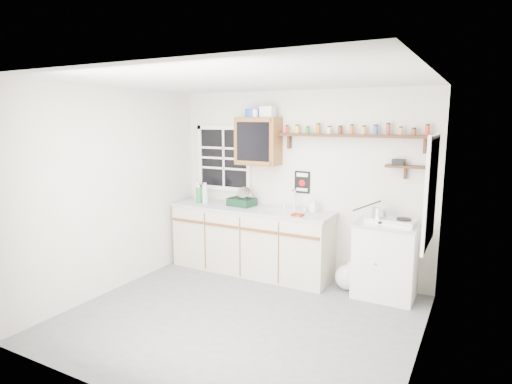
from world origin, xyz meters
TOP-DOWN VIEW (x-y plane):
  - room at (0.00, 0.00)m, footprint 3.64×3.24m
  - main_cabinet at (-0.58, 1.30)m, footprint 2.31×0.63m
  - right_cabinet at (1.25, 1.32)m, footprint 0.73×0.57m
  - sink at (-0.05, 1.30)m, footprint 0.52×0.44m
  - upper_cabinet at (-0.55, 1.44)m, footprint 0.60×0.32m
  - upper_cabinet_clutter at (-0.55, 1.44)m, footprint 0.43×0.24m
  - spice_shelf at (0.73, 1.51)m, footprint 1.91×0.18m
  - secondary_shelf at (1.36, 1.52)m, footprint 0.45×0.16m
  - warning_sign at (0.05, 1.59)m, footprint 0.22×0.02m
  - window_back at (-1.20, 1.59)m, footprint 0.93×0.03m
  - window_right at (1.79, 0.55)m, footprint 0.03×0.78m
  - water_bottles at (-1.42, 1.28)m, footprint 0.28×0.18m
  - dish_rack at (-0.75, 1.35)m, footprint 0.39×0.31m
  - soap_bottle at (0.28, 1.44)m, footprint 0.11×0.11m
  - rag at (0.18, 1.14)m, footprint 0.15×0.13m
  - hotplate at (1.30, 1.31)m, footprint 0.60×0.37m
  - saucepan at (1.15, 1.31)m, footprint 0.44×0.19m
  - trash_bag at (0.80, 1.28)m, footprint 0.36×0.32m

SIDE VIEW (x-z plane):
  - trash_bag at x=0.80m, z-range -0.03..0.38m
  - right_cabinet at x=1.25m, z-range 0.00..0.91m
  - main_cabinet at x=-0.58m, z-range 0.00..0.92m
  - rag at x=0.18m, z-range 0.92..0.94m
  - sink at x=-0.05m, z-range 0.79..1.08m
  - hotplate at x=1.30m, z-range 0.91..0.99m
  - dish_rack at x=-0.75m, z-range 0.87..1.14m
  - soap_bottle at x=0.28m, z-range 0.92..1.11m
  - saucepan at x=1.15m, z-range 0.94..1.13m
  - water_bottles at x=-1.42m, z-range 0.90..1.20m
  - room at x=0.00m, z-range -0.02..2.52m
  - warning_sign at x=0.05m, z-range 1.13..1.43m
  - window_right at x=1.79m, z-range 0.91..1.99m
  - window_back at x=-1.20m, z-range 1.06..2.04m
  - secondary_shelf at x=1.36m, z-range 1.46..1.69m
  - upper_cabinet at x=-0.55m, z-range 1.50..2.15m
  - spice_shelf at x=0.73m, z-range 1.76..2.11m
  - upper_cabinet_clutter at x=-0.55m, z-range 2.14..2.28m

